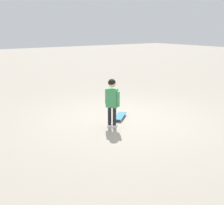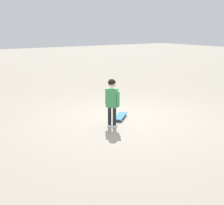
% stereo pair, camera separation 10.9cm
% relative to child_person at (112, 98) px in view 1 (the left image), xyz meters
% --- Properties ---
extents(ground_plane, '(50.00, 50.00, 0.00)m').
position_rel_child_person_xyz_m(ground_plane, '(0.53, 0.30, -0.66)').
color(ground_plane, '#9E9384').
extents(child_person, '(0.27, 0.40, 1.06)m').
position_rel_child_person_xyz_m(child_person, '(0.00, 0.00, 0.00)').
color(child_person, black).
rests_on(child_person, ground).
extents(skateboard, '(0.61, 0.56, 0.07)m').
position_rel_child_person_xyz_m(skateboard, '(0.51, 0.40, -0.60)').
color(skateboard, teal).
rests_on(skateboard, ground).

